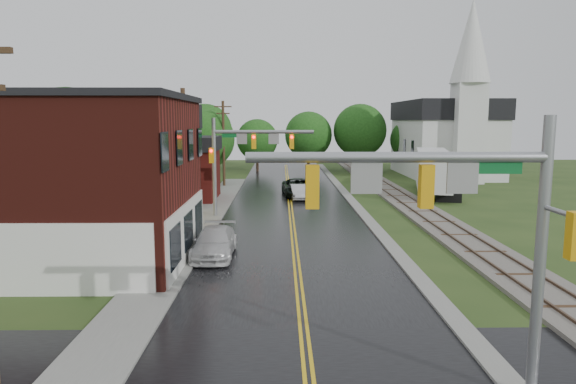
{
  "coord_description": "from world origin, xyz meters",
  "views": [
    {
      "loc": [
        -0.76,
        -10.14,
        7.09
      ],
      "look_at": [
        -0.41,
        15.17,
        3.5
      ],
      "focal_mm": 32.0,
      "sensor_mm": 36.0,
      "label": 1
    }
  ],
  "objects_px": {
    "tree_left_b": "(70,136)",
    "semi_trailer": "(433,169)",
    "utility_pole_b": "(185,158)",
    "tree_left_e": "(207,140)",
    "traffic_signal_near": "(456,208)",
    "utility_pole_c": "(224,142)",
    "suv_dark": "(298,188)",
    "tree_left_c": "(146,146)",
    "traffic_signal_far": "(244,149)",
    "pickup_white": "(215,243)",
    "church": "(448,130)",
    "sedan_silver": "(299,192)",
    "brick_building": "(42,180)"
  },
  "relations": [
    {
      "from": "traffic_signal_near",
      "to": "suv_dark",
      "type": "xyz_separation_m",
      "value": [
        -2.67,
        35.01,
        -4.18
      ]
    },
    {
      "from": "traffic_signal_near",
      "to": "traffic_signal_far",
      "type": "height_order",
      "value": "same"
    },
    {
      "from": "suv_dark",
      "to": "church",
      "type": "bearing_deg",
      "value": 36.21
    },
    {
      "from": "brick_building",
      "to": "sedan_silver",
      "type": "relative_size",
      "value": 3.59
    },
    {
      "from": "utility_pole_b",
      "to": "tree_left_c",
      "type": "height_order",
      "value": "utility_pole_b"
    },
    {
      "from": "brick_building",
      "to": "tree_left_e",
      "type": "bearing_deg",
      "value": 83.29
    },
    {
      "from": "church",
      "to": "semi_trailer",
      "type": "xyz_separation_m",
      "value": [
        -6.24,
        -15.25,
        -3.42
      ]
    },
    {
      "from": "traffic_signal_far",
      "to": "semi_trailer",
      "type": "bearing_deg",
      "value": 33.7
    },
    {
      "from": "traffic_signal_near",
      "to": "tree_left_e",
      "type": "height_order",
      "value": "tree_left_e"
    },
    {
      "from": "utility_pole_b",
      "to": "tree_left_b",
      "type": "distance_m",
      "value": 14.87
    },
    {
      "from": "tree_left_c",
      "to": "sedan_silver",
      "type": "distance_m",
      "value": 15.87
    },
    {
      "from": "tree_left_e",
      "to": "tree_left_c",
      "type": "bearing_deg",
      "value": -129.81
    },
    {
      "from": "pickup_white",
      "to": "semi_trailer",
      "type": "height_order",
      "value": "semi_trailer"
    },
    {
      "from": "pickup_white",
      "to": "tree_left_e",
      "type": "bearing_deg",
      "value": 99.22
    },
    {
      "from": "tree_left_b",
      "to": "pickup_white",
      "type": "bearing_deg",
      "value": -49.55
    },
    {
      "from": "brick_building",
      "to": "church",
      "type": "xyz_separation_m",
      "value": [
        32.48,
        38.74,
        1.68
      ]
    },
    {
      "from": "suv_dark",
      "to": "sedan_silver",
      "type": "height_order",
      "value": "suv_dark"
    },
    {
      "from": "church",
      "to": "tree_left_b",
      "type": "bearing_deg",
      "value": -150.01
    },
    {
      "from": "utility_pole_c",
      "to": "brick_building",
      "type": "bearing_deg",
      "value": -101.09
    },
    {
      "from": "traffic_signal_far",
      "to": "utility_pole_c",
      "type": "xyz_separation_m",
      "value": [
        -3.33,
        17.0,
        -0.25
      ]
    },
    {
      "from": "traffic_signal_near",
      "to": "traffic_signal_far",
      "type": "distance_m",
      "value": 25.94
    },
    {
      "from": "utility_pole_b",
      "to": "suv_dark",
      "type": "height_order",
      "value": "utility_pole_b"
    },
    {
      "from": "utility_pole_c",
      "to": "utility_pole_b",
      "type": "bearing_deg",
      "value": -90.0
    },
    {
      "from": "tree_left_e",
      "to": "sedan_silver",
      "type": "relative_size",
      "value": 2.05
    },
    {
      "from": "pickup_white",
      "to": "traffic_signal_near",
      "type": "bearing_deg",
      "value": -60.61
    },
    {
      "from": "traffic_signal_near",
      "to": "tree_left_c",
      "type": "xyz_separation_m",
      "value": [
        -17.32,
        37.9,
        -0.46
      ]
    },
    {
      "from": "brick_building",
      "to": "traffic_signal_far",
      "type": "xyz_separation_m",
      "value": [
        9.01,
        12.0,
        0.82
      ]
    },
    {
      "from": "utility_pole_b",
      "to": "suv_dark",
      "type": "distance_m",
      "value": 17.28
    },
    {
      "from": "tree_left_b",
      "to": "semi_trailer",
      "type": "distance_m",
      "value": 32.46
    },
    {
      "from": "utility_pole_b",
      "to": "suv_dark",
      "type": "bearing_deg",
      "value": 63.14
    },
    {
      "from": "church",
      "to": "brick_building",
      "type": "bearing_deg",
      "value": -129.98
    },
    {
      "from": "tree_left_c",
      "to": "sedan_silver",
      "type": "xyz_separation_m",
      "value": [
        14.65,
        -4.75,
        -3.86
      ]
    },
    {
      "from": "tree_left_c",
      "to": "sedan_silver",
      "type": "relative_size",
      "value": 1.92
    },
    {
      "from": "suv_dark",
      "to": "pickup_white",
      "type": "xyz_separation_m",
      "value": [
        -5.02,
        -21.09,
        -0.06
      ]
    },
    {
      "from": "tree_left_b",
      "to": "sedan_silver",
      "type": "height_order",
      "value": "tree_left_b"
    },
    {
      "from": "church",
      "to": "utility_pole_b",
      "type": "xyz_separation_m",
      "value": [
        -26.8,
        -31.74,
        -1.11
      ]
    },
    {
      "from": "utility_pole_b",
      "to": "tree_left_e",
      "type": "distance_m",
      "value": 23.99
    },
    {
      "from": "pickup_white",
      "to": "sedan_silver",
      "type": "bearing_deg",
      "value": 75.82
    },
    {
      "from": "brick_building",
      "to": "traffic_signal_near",
      "type": "distance_m",
      "value": 20.6
    },
    {
      "from": "sedan_silver",
      "to": "semi_trailer",
      "type": "bearing_deg",
      "value": 9.12
    },
    {
      "from": "brick_building",
      "to": "sedan_silver",
      "type": "bearing_deg",
      "value": 56.6
    },
    {
      "from": "traffic_signal_near",
      "to": "tree_left_b",
      "type": "height_order",
      "value": "tree_left_b"
    },
    {
      "from": "church",
      "to": "pickup_white",
      "type": "distance_m",
      "value": 45.2
    },
    {
      "from": "tree_left_b",
      "to": "pickup_white",
      "type": "distance_m",
      "value": 21.59
    },
    {
      "from": "pickup_white",
      "to": "semi_trailer",
      "type": "xyz_separation_m",
      "value": [
        17.98,
        22.57,
        1.68
      ]
    },
    {
      "from": "utility_pole_b",
      "to": "tree_left_c",
      "type": "bearing_deg",
      "value": 111.49
    },
    {
      "from": "traffic_signal_near",
      "to": "semi_trailer",
      "type": "relative_size",
      "value": 0.55
    },
    {
      "from": "traffic_signal_far",
      "to": "pickup_white",
      "type": "bearing_deg",
      "value": -93.88
    },
    {
      "from": "utility_pole_c",
      "to": "suv_dark",
      "type": "relative_size",
      "value": 1.58
    },
    {
      "from": "utility_pole_b",
      "to": "church",
      "type": "bearing_deg",
      "value": 49.82
    }
  ]
}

